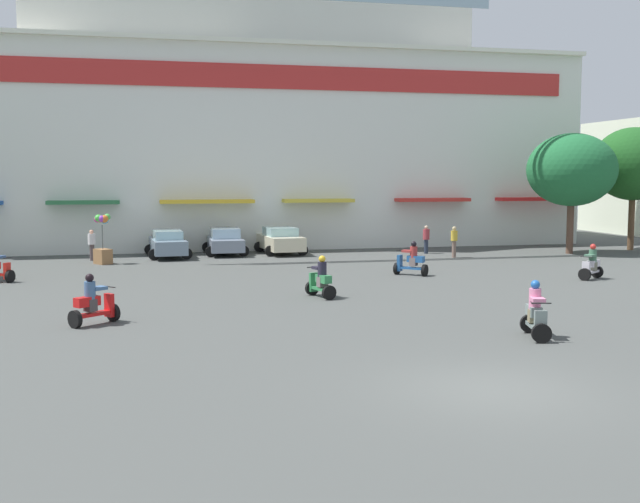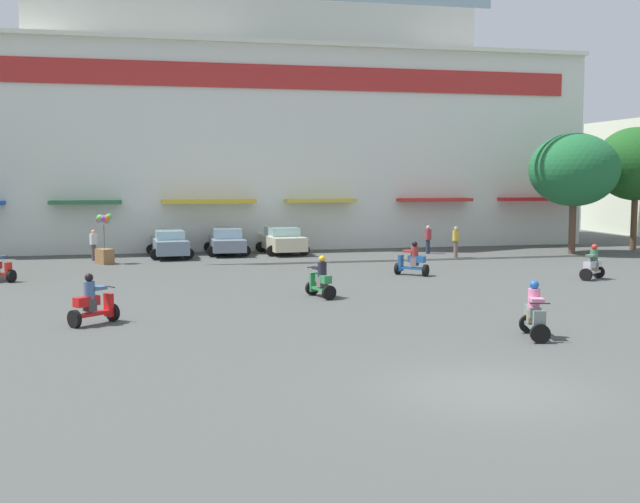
% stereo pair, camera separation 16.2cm
% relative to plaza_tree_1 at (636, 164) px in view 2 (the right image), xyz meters
% --- Properties ---
extents(ground_plane, '(128.00, 128.00, 0.00)m').
position_rel_plaza_tree_1_xyz_m(ground_plane, '(-21.21, -12.59, -5.05)').
color(ground_plane, '#474A48').
extents(colonial_building, '(40.71, 16.06, 22.48)m').
position_rel_plaza_tree_1_xyz_m(colonial_building, '(-21.21, 10.25, 4.81)').
color(colonial_building, white).
rests_on(colonial_building, ground).
extents(plaza_tree_1, '(4.89, 4.37, 7.20)m').
position_rel_plaza_tree_1_xyz_m(plaza_tree_1, '(0.00, 0.00, 0.00)').
color(plaza_tree_1, brown).
rests_on(plaza_tree_1, ground).
extents(plaza_tree_3, '(5.06, 4.59, 6.74)m').
position_rel_plaza_tree_1_xyz_m(plaza_tree_3, '(-4.69, -1.13, -0.36)').
color(plaza_tree_3, brown).
rests_on(plaza_tree_3, ground).
extents(parked_car_0, '(2.47, 4.58, 1.45)m').
position_rel_plaza_tree_1_xyz_m(parked_car_0, '(-26.82, 2.03, -4.31)').
color(parked_car_0, slate).
rests_on(parked_car_0, ground).
extents(parked_car_1, '(2.40, 4.29, 1.48)m').
position_rel_plaza_tree_1_xyz_m(parked_car_1, '(-23.66, 2.81, -4.31)').
color(parked_car_1, gray).
rests_on(parked_car_1, ground).
extents(parked_car_2, '(2.65, 4.34, 1.49)m').
position_rel_plaza_tree_1_xyz_m(parked_car_2, '(-20.58, 2.49, -4.29)').
color(parked_car_2, beige).
rests_on(parked_car_2, ground).
extents(scooter_rider_0, '(1.47, 1.35, 1.53)m').
position_rel_plaza_tree_1_xyz_m(scooter_rider_0, '(-29.56, -16.61, -4.41)').
color(scooter_rider_0, black).
rests_on(scooter_rider_0, ground).
extents(scooter_rider_2, '(1.42, 1.39, 1.51)m').
position_rel_plaza_tree_1_xyz_m(scooter_rider_2, '(-16.62, -8.08, -4.41)').
color(scooter_rider_2, black).
rests_on(scooter_rider_2, ground).
extents(scooter_rider_3, '(1.42, 1.19, 1.50)m').
position_rel_plaza_tree_1_xyz_m(scooter_rider_3, '(-9.62, -11.00, -4.44)').
color(scooter_rider_3, black).
rests_on(scooter_rider_3, ground).
extents(scooter_rider_5, '(0.88, 1.51, 1.53)m').
position_rel_plaza_tree_1_xyz_m(scooter_rider_5, '(-21.91, -13.20, -4.42)').
color(scooter_rider_5, black).
rests_on(scooter_rider_5, ground).
extents(scooter_rider_7, '(0.88, 1.53, 1.56)m').
position_rel_plaza_tree_1_xyz_m(scooter_rider_7, '(-17.83, -21.19, -4.41)').
color(scooter_rider_7, black).
rests_on(scooter_rider_7, ground).
extents(pedestrian_0, '(0.52, 0.52, 1.60)m').
position_rel_plaza_tree_1_xyz_m(pedestrian_0, '(-30.69, 1.22, -4.15)').
color(pedestrian_0, '#524445').
rests_on(pedestrian_0, ground).
extents(pedestrian_1, '(0.51, 0.51, 1.59)m').
position_rel_plaza_tree_1_xyz_m(pedestrian_1, '(-12.55, 0.73, -4.16)').
color(pedestrian_1, '#242C3E').
rests_on(pedestrian_1, ground).
extents(pedestrian_3, '(0.51, 0.51, 1.67)m').
position_rel_plaza_tree_1_xyz_m(pedestrian_3, '(-11.88, -1.64, -4.09)').
color(pedestrian_3, '#7B6155').
rests_on(pedestrian_3, ground).
extents(balloon_vendor_cart, '(0.98, 1.08, 2.50)m').
position_rel_plaza_tree_1_xyz_m(balloon_vendor_cart, '(-30.05, -0.48, -3.87)').
color(balloon_vendor_cart, olive).
rests_on(balloon_vendor_cart, ground).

